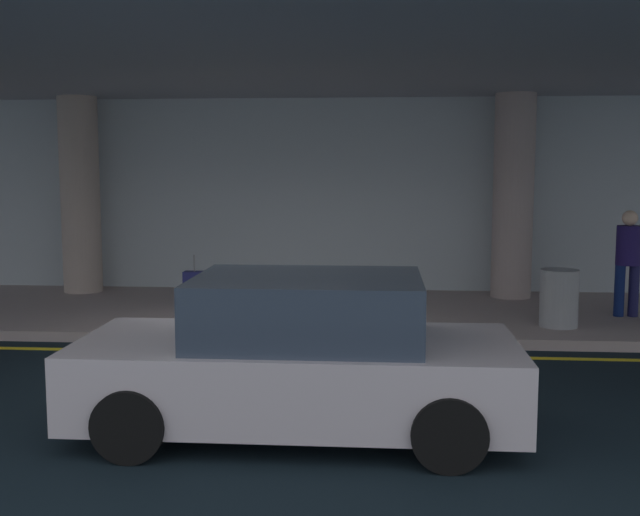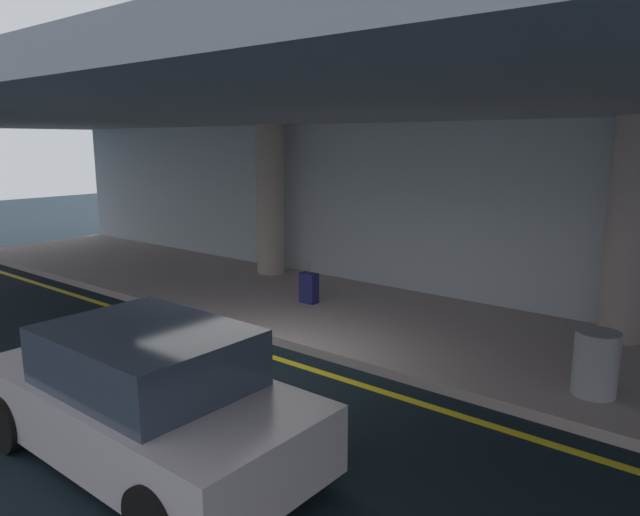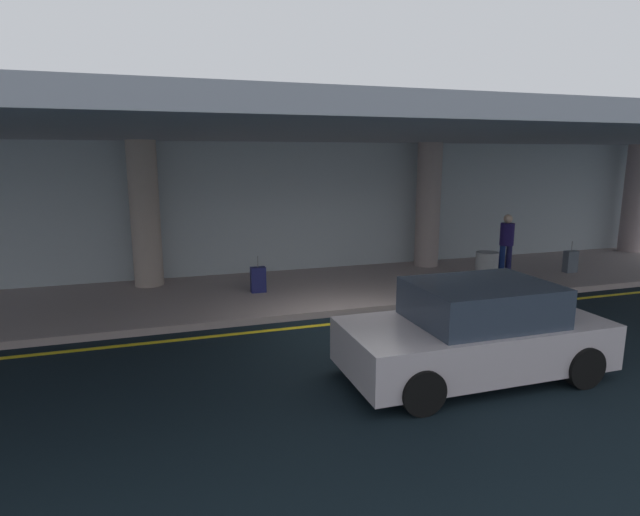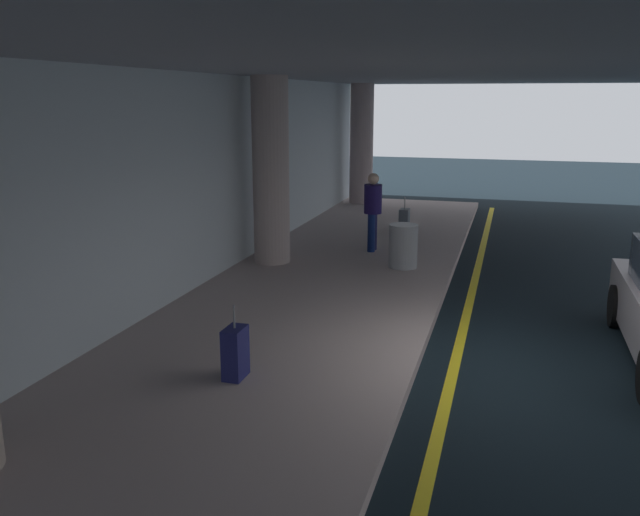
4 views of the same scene
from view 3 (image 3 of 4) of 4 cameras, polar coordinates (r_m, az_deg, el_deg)
ground_plane at (r=10.32m, az=4.54°, el=-8.07°), size 60.00×60.00×0.00m
sidewalk at (r=13.09m, az=-0.60°, el=-3.51°), size 26.00×4.20×0.15m
lane_stripe_yellow at (r=10.82m, az=3.40°, el=-7.11°), size 26.00×0.14×0.01m
support_column_far_left at (r=13.65m, az=-18.85°, el=4.62°), size 0.72×0.72×3.65m
support_column_left_mid at (r=15.69m, az=11.91°, el=5.76°), size 0.72×0.72×3.65m
support_column_center at (r=20.83m, az=31.54°, el=5.64°), size 0.72×0.72×3.65m
ceiling_overhang at (r=12.20m, az=0.08°, el=13.79°), size 28.00×13.20×0.30m
terminal_back_wall at (r=14.90m, az=-3.18°, el=5.41°), size 26.00×0.30×3.80m
car_silver at (r=8.41m, az=16.85°, el=-7.93°), size 4.10×1.92×1.50m
traveler_with_luggage at (r=15.19m, az=20.01°, el=1.87°), size 0.38×0.38×1.68m
suitcase_upright_primary at (r=16.27m, az=26.05°, el=-0.35°), size 0.36×0.22×0.90m
suitcase_upright_secondary at (r=12.57m, az=-6.88°, el=-2.39°), size 0.36×0.22×0.90m
trash_bin_steel at (r=13.87m, az=17.99°, el=-1.11°), size 0.56×0.56×0.85m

